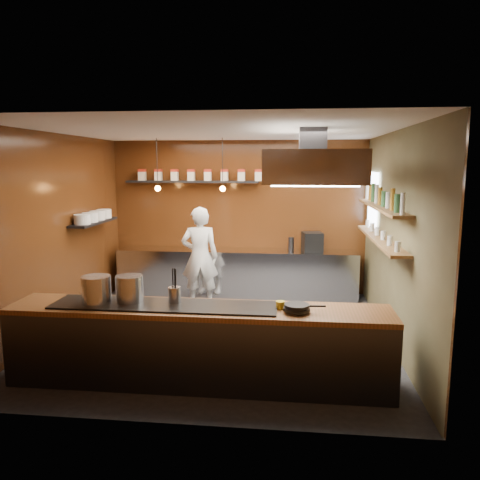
# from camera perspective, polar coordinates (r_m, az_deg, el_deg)

# --- Properties ---
(floor) EXTENTS (5.00, 5.00, 0.00)m
(floor) POSITION_cam_1_polar(r_m,az_deg,el_deg) (7.20, -2.44, -11.38)
(floor) COLOR black
(floor) RESTS_ON ground
(back_wall) EXTENTS (5.00, 0.00, 5.00)m
(back_wall) POSITION_cam_1_polar(r_m,az_deg,el_deg) (9.28, -0.16, 2.81)
(back_wall) COLOR #311B08
(back_wall) RESTS_ON ground
(left_wall) EXTENTS (0.00, 5.00, 5.00)m
(left_wall) POSITION_cam_1_polar(r_m,az_deg,el_deg) (7.62, -21.45, 0.77)
(left_wall) COLOR #311B08
(left_wall) RESTS_ON ground
(right_wall) EXTENTS (0.00, 5.00, 5.00)m
(right_wall) POSITION_cam_1_polar(r_m,az_deg,el_deg) (6.90, 18.45, 0.13)
(right_wall) COLOR #494229
(right_wall) RESTS_ON ground
(ceiling) EXTENTS (5.00, 5.00, 0.00)m
(ceiling) POSITION_cam_1_polar(r_m,az_deg,el_deg) (6.76, -2.62, 13.16)
(ceiling) COLOR silver
(ceiling) RESTS_ON back_wall
(window_pane) EXTENTS (0.00, 1.00, 1.00)m
(window_pane) POSITION_cam_1_polar(r_m,az_deg,el_deg) (8.51, 15.88, 4.59)
(window_pane) COLOR white
(window_pane) RESTS_ON right_wall
(prep_counter) EXTENTS (4.60, 0.65, 0.90)m
(prep_counter) POSITION_cam_1_polar(r_m,az_deg,el_deg) (9.14, -0.39, -3.98)
(prep_counter) COLOR silver
(prep_counter) RESTS_ON floor
(pass_counter) EXTENTS (4.40, 0.72, 0.94)m
(pass_counter) POSITION_cam_1_polar(r_m,az_deg,el_deg) (5.57, -5.08, -12.60)
(pass_counter) COLOR #38383D
(pass_counter) RESTS_ON floor
(tin_shelf) EXTENTS (2.60, 0.26, 0.04)m
(tin_shelf) POSITION_cam_1_polar(r_m,az_deg,el_deg) (9.24, -5.86, 7.08)
(tin_shelf) COLOR black
(tin_shelf) RESTS_ON back_wall
(plate_shelf) EXTENTS (0.30, 1.40, 0.04)m
(plate_shelf) POSITION_cam_1_polar(r_m,az_deg,el_deg) (8.44, -17.37, 2.09)
(plate_shelf) COLOR black
(plate_shelf) RESTS_ON left_wall
(bottle_shelf_upper) EXTENTS (0.26, 2.80, 0.04)m
(bottle_shelf_upper) POSITION_cam_1_polar(r_m,az_deg,el_deg) (7.11, 16.86, 3.87)
(bottle_shelf_upper) COLOR olive
(bottle_shelf_upper) RESTS_ON right_wall
(bottle_shelf_lower) EXTENTS (0.26, 2.80, 0.04)m
(bottle_shelf_lower) POSITION_cam_1_polar(r_m,az_deg,el_deg) (7.17, 16.68, 0.13)
(bottle_shelf_lower) COLOR olive
(bottle_shelf_lower) RESTS_ON right_wall
(extractor_hood) EXTENTS (1.20, 2.00, 0.72)m
(extractor_hood) POSITION_cam_1_polar(r_m,az_deg,el_deg) (6.27, 8.79, 8.86)
(extractor_hood) COLOR #38383D
(extractor_hood) RESTS_ON ceiling
(pendant_left) EXTENTS (0.10, 0.10, 0.95)m
(pendant_left) POSITION_cam_1_polar(r_m,az_deg,el_deg) (8.72, -10.01, 6.55)
(pendant_left) COLOR black
(pendant_left) RESTS_ON ceiling
(pendant_right) EXTENTS (0.10, 0.10, 0.95)m
(pendant_right) POSITION_cam_1_polar(r_m,az_deg,el_deg) (8.47, -2.13, 6.61)
(pendant_right) COLOR black
(pendant_right) RESTS_ON ceiling
(storage_tins) EXTENTS (2.43, 0.13, 0.22)m
(storage_tins) POSITION_cam_1_polar(r_m,az_deg,el_deg) (9.20, -4.95, 7.91)
(storage_tins) COLOR beige
(storage_tins) RESTS_ON tin_shelf
(plate_stacks) EXTENTS (0.26, 1.16, 0.16)m
(plate_stacks) POSITION_cam_1_polar(r_m,az_deg,el_deg) (8.42, -17.41, 2.76)
(plate_stacks) COLOR silver
(plate_stacks) RESTS_ON plate_shelf
(bottles) EXTENTS (0.06, 2.66, 0.24)m
(bottles) POSITION_cam_1_polar(r_m,az_deg,el_deg) (7.10, 16.91, 5.00)
(bottles) COLOR silver
(bottles) RESTS_ON bottle_shelf_upper
(wine_glasses) EXTENTS (0.07, 2.37, 0.13)m
(wine_glasses) POSITION_cam_1_polar(r_m,az_deg,el_deg) (7.16, 16.71, 0.80)
(wine_glasses) COLOR silver
(wine_glasses) RESTS_ON bottle_shelf_lower
(stockpot_large) EXTENTS (0.34, 0.34, 0.31)m
(stockpot_large) POSITION_cam_1_polar(r_m,az_deg,el_deg) (5.64, -13.33, -5.79)
(stockpot_large) COLOR silver
(stockpot_large) RESTS_ON pass_counter
(stockpot_small) EXTENTS (0.44, 0.44, 0.32)m
(stockpot_small) POSITION_cam_1_polar(r_m,az_deg,el_deg) (5.68, -17.12, -5.81)
(stockpot_small) COLOR silver
(stockpot_small) RESTS_ON pass_counter
(utensil_crock) EXTENTS (0.19, 0.19, 0.19)m
(utensil_crock) POSITION_cam_1_polar(r_m,az_deg,el_deg) (5.52, -7.98, -6.63)
(utensil_crock) COLOR #B0B2B7
(utensil_crock) RESTS_ON pass_counter
(frying_pan) EXTENTS (0.46, 0.29, 0.07)m
(frying_pan) POSITION_cam_1_polar(r_m,az_deg,el_deg) (5.23, 6.98, -8.17)
(frying_pan) COLOR black
(frying_pan) RESTS_ON pass_counter
(butter_jar) EXTENTS (0.11, 0.11, 0.09)m
(butter_jar) POSITION_cam_1_polar(r_m,az_deg,el_deg) (5.33, 4.93, -7.91)
(butter_jar) COLOR gold
(butter_jar) RESTS_ON pass_counter
(espresso_machine) EXTENTS (0.42, 0.40, 0.36)m
(espresso_machine) POSITION_cam_1_polar(r_m,az_deg,el_deg) (8.99, 8.80, -0.21)
(espresso_machine) COLOR black
(espresso_machine) RESTS_ON prep_counter
(chef) EXTENTS (0.72, 0.54, 1.80)m
(chef) POSITION_cam_1_polar(r_m,az_deg,el_deg) (8.38, -4.91, -2.07)
(chef) COLOR white
(chef) RESTS_ON floor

